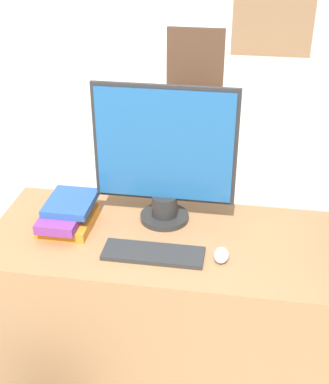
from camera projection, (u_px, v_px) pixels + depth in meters
desk at (172, 316)px, 2.09m from camera, size 1.33×0.55×0.74m
monitor at (165, 156)px, 1.89m from camera, size 0.51×0.18×0.52m
keyboard at (153, 254)px, 1.81m from camera, size 0.35×0.11×0.02m
mouse at (221, 255)px, 1.79m from camera, size 0.05×0.08×0.04m
book_stack at (68, 213)px, 1.96m from camera, size 0.18×0.27×0.10m
far_chair at (193, 86)px, 4.06m from camera, size 0.44×0.44×0.94m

